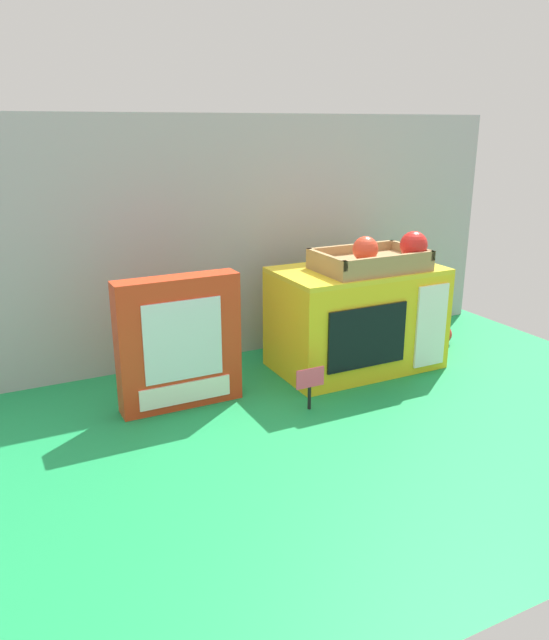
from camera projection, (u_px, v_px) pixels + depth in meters
ground_plane at (281, 378)px, 1.58m from camera, size 1.70×1.70×0.00m
display_back_panel at (243, 238)px, 1.68m from camera, size 1.61×0.03×0.65m
toy_microwave at (356, 318)px, 1.62m from camera, size 0.43×0.25×0.27m
food_groups_crate at (376, 258)px, 1.55m from camera, size 0.27×0.18×0.10m
cookie_set_box at (179, 343)px, 1.38m from camera, size 0.28×0.06×0.31m
price_sign at (310, 382)px, 1.39m from camera, size 0.07×0.01×0.10m
loose_toy_apple at (442, 334)px, 1.82m from camera, size 0.06×0.06×0.06m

